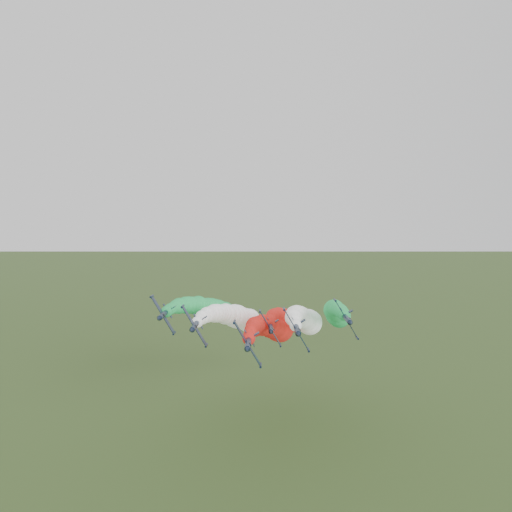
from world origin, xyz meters
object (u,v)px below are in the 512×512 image
(jet_inner_left, at_px, (235,317))
(jet_inner_right, at_px, (303,319))
(jet_lead, at_px, (273,328))
(jet_outer_left, at_px, (211,310))
(jet_trail, at_px, (285,319))
(jet_outer_right, at_px, (336,313))

(jet_inner_left, xyz_separation_m, jet_inner_right, (18.50, -3.59, 0.15))
(jet_lead, relative_size, jet_outer_left, 1.00)
(jet_inner_left, relative_size, jet_trail, 1.00)
(jet_trail, bearing_deg, jet_inner_left, -136.09)
(jet_outer_right, relative_size, jet_trail, 1.00)
(jet_inner_left, bearing_deg, jet_lead, -40.81)
(jet_lead, bearing_deg, jet_trail, 79.94)
(jet_inner_right, xyz_separation_m, jet_outer_left, (-25.69, 8.10, 1.11))
(jet_inner_left, relative_size, jet_inner_right, 1.00)
(jet_lead, bearing_deg, jet_inner_right, 31.83)
(jet_inner_right, bearing_deg, jet_outer_right, 40.24)
(jet_inner_left, height_order, jet_inner_right, jet_inner_right)
(jet_inner_left, height_order, jet_outer_right, jet_outer_right)
(jet_lead, xyz_separation_m, jet_inner_right, (8.34, 5.18, 1.26))
(jet_lead, distance_m, jet_inner_right, 9.90)
(jet_inner_right, relative_size, jet_trail, 1.01)
(jet_lead, relative_size, jet_inner_right, 0.99)
(jet_lead, xyz_separation_m, jet_outer_left, (-17.34, 13.28, 2.37))
(jet_inner_left, xyz_separation_m, jet_outer_right, (28.64, 5.00, 0.38))
(jet_trail, bearing_deg, jet_outer_left, -156.92)
(jet_outer_left, bearing_deg, jet_trail, 23.08)
(jet_inner_right, relative_size, jet_outer_right, 1.00)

